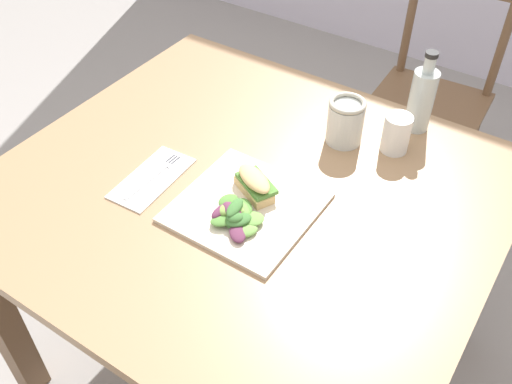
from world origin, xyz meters
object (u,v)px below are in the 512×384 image
chair_wooden_far (430,99)px  mason_jar_iced_tea (345,123)px  fork_on_napkin (157,173)px  cup_extra_side (396,134)px  dining_table (246,221)px  plate_lunch (246,207)px  sandwich_half_front (255,184)px  bottle_cold_brew (421,102)px

chair_wooden_far → mason_jar_iced_tea: (-0.01, -0.75, 0.35)m
fork_on_napkin → cup_extra_side: bearing=43.0°
dining_table → plate_lunch: plate_lunch is taller
fork_on_napkin → cup_extra_side: (0.43, 0.40, 0.04)m
sandwich_half_front → bottle_cold_brew: 0.50m
chair_wooden_far → cup_extra_side: (0.11, -0.72, 0.34)m
plate_lunch → bottle_cold_brew: size_ratio=1.34×
dining_table → bottle_cold_brew: (0.24, 0.44, 0.20)m
bottle_cold_brew → plate_lunch: bearing=-111.7°
mason_jar_iced_tea → fork_on_napkin: bearing=-130.2°
dining_table → sandwich_half_front: 0.16m
sandwich_half_front → cup_extra_side: bearing=59.6°
bottle_cold_brew → cup_extra_side: bearing=-94.9°
dining_table → cup_extra_side: 0.43m
fork_on_napkin → cup_extra_side: cup_extra_side is taller
fork_on_napkin → dining_table: bearing=23.0°
plate_lunch → mason_jar_iced_tea: size_ratio=2.47×
plate_lunch → fork_on_napkin: size_ratio=1.59×
dining_table → sandwich_half_front: bearing=-25.0°
chair_wooden_far → cup_extra_side: 0.80m
fork_on_napkin → bottle_cold_brew: (0.44, 0.52, 0.07)m
bottle_cold_brew → cup_extra_side: 0.12m
cup_extra_side → bottle_cold_brew: bearing=85.1°
plate_lunch → sandwich_half_front: bearing=99.0°
dining_table → chair_wooden_far: chair_wooden_far is taller
plate_lunch → sandwich_half_front: 0.06m
bottle_cold_brew → mason_jar_iced_tea: size_ratio=1.85×
chair_wooden_far → mason_jar_iced_tea: size_ratio=7.28×
plate_lunch → cup_extra_side: size_ratio=2.97×
chair_wooden_far → cup_extra_side: chair_wooden_far is taller
dining_table → plate_lunch: size_ratio=3.87×
dining_table → cup_extra_side: cup_extra_side is taller
chair_wooden_far → mason_jar_iced_tea: bearing=-90.7°
cup_extra_side → sandwich_half_front: bearing=-120.4°
sandwich_half_front → bottle_cold_brew: size_ratio=0.55×
chair_wooden_far → cup_extra_side: bearing=-81.0°
chair_wooden_far → bottle_cold_brew: bottle_cold_brew is taller
chair_wooden_far → sandwich_half_front: chair_wooden_far is taller
plate_lunch → dining_table: bearing=124.8°
bottle_cold_brew → cup_extra_side: size_ratio=2.22×
sandwich_half_front → cup_extra_side: size_ratio=1.22×
mason_jar_iced_tea → cup_extra_side: bearing=16.6°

